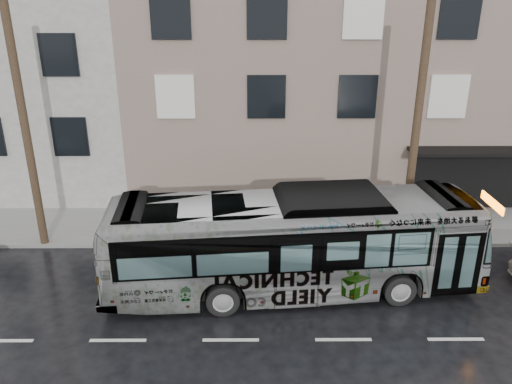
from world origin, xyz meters
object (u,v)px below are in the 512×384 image
utility_pole_front (416,129)px  utility_pole_rear (26,130)px  sign_post (435,213)px  bus (293,243)px

utility_pole_front → utility_pole_rear: same height
utility_pole_rear → sign_post: size_ratio=3.75×
utility_pole_rear → utility_pole_front: bearing=0.0°
utility_pole_front → utility_pole_rear: size_ratio=1.00×
utility_pole_front → sign_post: 3.48m
utility_pole_rear → sign_post: (15.10, 0.00, -3.30)m
sign_post → bus: size_ratio=0.20×
utility_pole_front → sign_post: bearing=0.0°
utility_pole_front → sign_post: (1.10, 0.00, -3.30)m
utility_pole_front → utility_pole_rear: 14.00m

